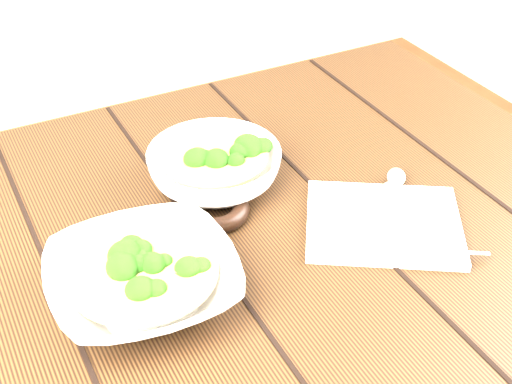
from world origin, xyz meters
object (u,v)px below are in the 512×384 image
Objects in this scene: table at (213,292)px; soup_bowl_back at (215,168)px; trivet at (214,209)px; napkin at (383,223)px; soup_bowl_front at (143,280)px.

soup_bowl_back is at bearing 61.43° from table.
soup_bowl_back is 2.33× the size of trivet.
trivet is (0.02, 0.02, 0.13)m from table.
napkin is at bearing -25.87° from table.
soup_bowl_front is at bearing -134.83° from soup_bowl_back.
trivet is at bearing -115.98° from soup_bowl_back.
trivet is 0.24m from napkin.
napkin is (0.17, -0.20, -0.03)m from soup_bowl_back.
table is at bearing -173.70° from napkin.
soup_bowl_front reaches higher than table.
napkin is (0.20, -0.13, -0.01)m from trivet.
soup_bowl_front reaches higher than trivet.
table is 5.67× the size of napkin.
soup_bowl_front is 0.18m from trivet.
trivet is (0.14, 0.11, -0.02)m from soup_bowl_front.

